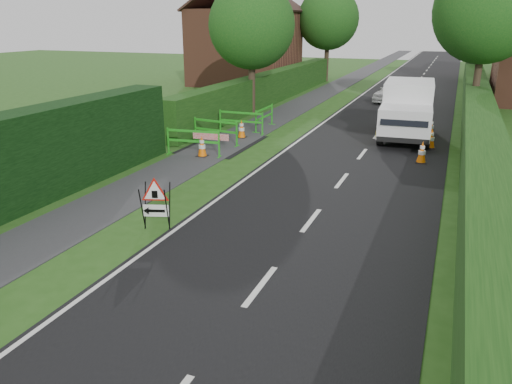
# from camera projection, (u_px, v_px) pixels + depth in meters

# --- Properties ---
(ground) EXTENTS (120.00, 120.00, 0.00)m
(ground) POSITION_uv_depth(u_px,v_px,m) (118.00, 287.00, 9.39)
(ground) COLOR #244E16
(ground) RESTS_ON ground
(road_surface) EXTENTS (6.00, 90.00, 0.02)m
(road_surface) POSITION_uv_depth(u_px,v_px,m) (417.00, 84.00, 39.24)
(road_surface) COLOR black
(road_surface) RESTS_ON ground
(footpath) EXTENTS (2.00, 90.00, 0.02)m
(footpath) POSITION_uv_depth(u_px,v_px,m) (347.00, 81.00, 41.16)
(footpath) COLOR #2D2D30
(footpath) RESTS_ON ground
(hedge_west_far) EXTENTS (1.00, 24.00, 1.80)m
(hedge_west_far) POSITION_uv_depth(u_px,v_px,m) (271.00, 102.00, 30.45)
(hedge_west_far) COLOR #14380F
(hedge_west_far) RESTS_ON ground
(hedge_east) EXTENTS (1.20, 50.00, 1.50)m
(hedge_east) POSITION_uv_depth(u_px,v_px,m) (476.00, 138.00, 21.16)
(hedge_east) COLOR #14380F
(hedge_east) RESTS_ON ground
(house_west) EXTENTS (7.50, 7.40, 7.88)m
(house_west) POSITION_uv_depth(u_px,v_px,m) (246.00, 45.00, 38.28)
(house_west) COLOR brown
(house_west) RESTS_ON ground
(tree_nw) EXTENTS (4.40, 4.40, 6.70)m
(tree_nw) POSITION_uv_depth(u_px,v_px,m) (252.00, 26.00, 25.33)
(tree_nw) COLOR #2D2116
(tree_nw) RESTS_ON ground
(tree_ne) EXTENTS (5.20, 5.20, 7.79)m
(tree_ne) POSITION_uv_depth(u_px,v_px,m) (487.00, 11.00, 24.77)
(tree_ne) COLOR #2D2116
(tree_ne) RESTS_ON ground
(tree_fw) EXTENTS (4.80, 4.80, 7.24)m
(tree_fw) POSITION_uv_depth(u_px,v_px,m) (328.00, 19.00, 39.27)
(tree_fw) COLOR #2D2116
(tree_fw) RESTS_ON ground
(tree_fe) EXTENTS (4.20, 4.20, 6.33)m
(tree_fe) POSITION_uv_depth(u_px,v_px,m) (477.00, 27.00, 39.13)
(tree_fe) COLOR #2D2116
(tree_fe) RESTS_ON ground
(triangle_sign) EXTENTS (0.94, 0.94, 1.10)m
(triangle_sign) POSITION_uv_depth(u_px,v_px,m) (154.00, 200.00, 11.69)
(triangle_sign) COLOR black
(triangle_sign) RESTS_ON ground
(works_van) EXTENTS (2.29, 5.17, 2.30)m
(works_van) POSITION_uv_depth(u_px,v_px,m) (407.00, 109.00, 20.90)
(works_van) COLOR silver
(works_van) RESTS_ON ground
(traffic_cone_0) EXTENTS (0.38, 0.38, 0.79)m
(traffic_cone_0) POSITION_uv_depth(u_px,v_px,m) (422.00, 152.00, 17.39)
(traffic_cone_0) COLOR black
(traffic_cone_0) RESTS_ON ground
(traffic_cone_1) EXTENTS (0.38, 0.38, 0.79)m
(traffic_cone_1) POSITION_uv_depth(u_px,v_px,m) (431.00, 138.00, 19.39)
(traffic_cone_1) COLOR black
(traffic_cone_1) RESTS_ON ground
(traffic_cone_2) EXTENTS (0.38, 0.38, 0.79)m
(traffic_cone_2) POSITION_uv_depth(u_px,v_px,m) (431.00, 127.00, 21.49)
(traffic_cone_2) COLOR black
(traffic_cone_2) RESTS_ON ground
(traffic_cone_3) EXTENTS (0.38, 0.38, 0.79)m
(traffic_cone_3) POSITION_uv_depth(u_px,v_px,m) (202.00, 146.00, 18.20)
(traffic_cone_3) COLOR black
(traffic_cone_3) RESTS_ON ground
(traffic_cone_4) EXTENTS (0.38, 0.38, 0.79)m
(traffic_cone_4) POSITION_uv_depth(u_px,v_px,m) (242.00, 129.00, 21.10)
(traffic_cone_4) COLOR black
(traffic_cone_4) RESTS_ON ground
(ped_barrier_0) EXTENTS (2.09, 0.58, 1.00)m
(ped_barrier_0) POSITION_uv_depth(u_px,v_px,m) (193.00, 139.00, 18.24)
(ped_barrier_0) COLOR #219C1C
(ped_barrier_0) RESTS_ON ground
(ped_barrier_1) EXTENTS (2.09, 0.63, 1.00)m
(ped_barrier_1) POSITION_uv_depth(u_px,v_px,m) (215.00, 128.00, 20.01)
(ped_barrier_1) COLOR #219C1C
(ped_barrier_1) RESTS_ON ground
(ped_barrier_2) EXTENTS (2.07, 0.38, 1.00)m
(ped_barrier_2) POSITION_uv_depth(u_px,v_px,m) (241.00, 119.00, 21.83)
(ped_barrier_2) COLOR #219C1C
(ped_barrier_2) RESTS_ON ground
(ped_barrier_3) EXTENTS (0.38, 2.06, 1.00)m
(ped_barrier_3) POSITION_uv_depth(u_px,v_px,m) (264.00, 115.00, 22.80)
(ped_barrier_3) COLOR #219C1C
(ped_barrier_3) RESTS_ON ground
(redwhite_plank) EXTENTS (1.50, 0.14, 0.25)m
(redwhite_plank) POSITION_uv_depth(u_px,v_px,m) (211.00, 148.00, 19.60)
(redwhite_plank) COLOR red
(redwhite_plank) RESTS_ON ground
(hatchback_car) EXTENTS (2.47, 4.02, 1.28)m
(hatchback_car) POSITION_uv_depth(u_px,v_px,m) (395.00, 91.00, 30.31)
(hatchback_car) COLOR silver
(hatchback_car) RESTS_ON ground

